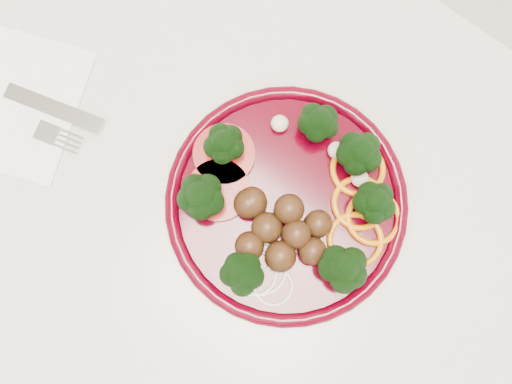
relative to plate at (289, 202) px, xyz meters
The scene contains 3 objects.
counter 0.47m from the plate, 79.73° to the right, with size 2.40×0.60×0.90m.
plate is the anchor object (origin of this frame).
napkin 0.31m from the plate, 163.78° to the right, with size 0.15×0.15×0.00m, color white.
Camera 1 is at (0.02, 1.65, 1.47)m, focal length 40.00 mm.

